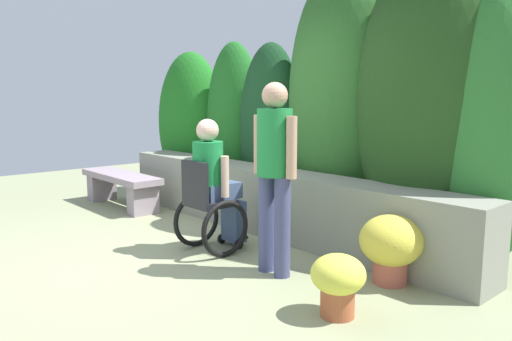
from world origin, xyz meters
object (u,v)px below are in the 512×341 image
(flower_pot_purple_near, at_px, (338,280))
(stone_bench, at_px, (121,185))
(flower_pot_terracotta_by_wall, at_px, (391,245))
(person_in_wheelchair, at_px, (213,190))
(person_standing_companion, at_px, (274,166))

(flower_pot_purple_near, bearing_deg, stone_bench, 173.47)
(flower_pot_purple_near, relative_size, flower_pot_terracotta_by_wall, 0.78)
(person_in_wheelchair, relative_size, person_standing_companion, 0.80)
(stone_bench, bearing_deg, flower_pot_purple_near, -1.80)
(person_standing_companion, bearing_deg, flower_pot_purple_near, -14.24)
(stone_bench, distance_m, person_in_wheelchair, 2.53)
(stone_bench, xyz_separation_m, person_standing_companion, (3.38, -0.24, 0.64))
(person_in_wheelchair, height_order, flower_pot_terracotta_by_wall, person_in_wheelchair)
(person_in_wheelchair, xyz_separation_m, flower_pot_terracotta_by_wall, (1.69, 0.57, -0.29))
(stone_bench, bearing_deg, person_standing_companion, 0.74)
(person_standing_companion, relative_size, flower_pot_terracotta_by_wall, 2.87)
(person_standing_companion, distance_m, flower_pot_terracotta_by_wall, 1.17)
(person_in_wheelchair, relative_size, flower_pot_terracotta_by_wall, 2.30)
(stone_bench, relative_size, flower_pot_purple_near, 3.60)
(stone_bench, height_order, flower_pot_purple_near, stone_bench)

